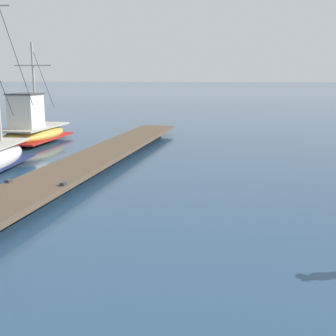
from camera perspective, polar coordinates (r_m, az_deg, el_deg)
floating_dock at (r=16.02m, az=-9.70°, el=1.10°), size 3.73×20.50×0.53m
fishing_boat_0 at (r=22.89m, az=-16.96°, el=4.82°), size 2.52×4.85×4.84m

